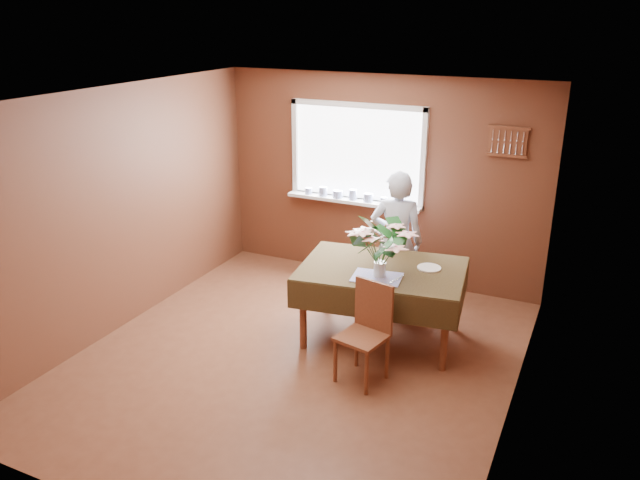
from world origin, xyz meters
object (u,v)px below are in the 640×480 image
at_px(chair_near, 367,327).
at_px(flower_bouquet, 381,244).
at_px(chair_far, 390,258).
at_px(seated_woman, 396,241).
at_px(dining_table, 382,276).

relative_size(chair_near, flower_bouquet, 1.55).
bearing_deg(chair_far, seated_woman, 136.87).
bearing_deg(dining_table, flower_bouquet, -85.46).
distance_m(dining_table, flower_bouquet, 0.48).
relative_size(dining_table, seated_woman, 1.10).
bearing_deg(dining_table, chair_far, 95.72).
xyz_separation_m(chair_far, seated_woman, (0.11, -0.14, 0.27)).
bearing_deg(seated_woman, flower_bouquet, 85.94).
height_order(chair_far, chair_near, chair_far).
relative_size(dining_table, chair_near, 1.91).
xyz_separation_m(chair_near, seated_woman, (-0.23, 1.46, 0.29)).
xyz_separation_m(chair_near, flower_bouquet, (-0.08, 0.52, 0.61)).
xyz_separation_m(chair_far, flower_bouquet, (0.26, -1.09, 0.59)).
height_order(chair_far, seated_woman, seated_woman).
bearing_deg(seated_woman, chair_near, 85.89).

